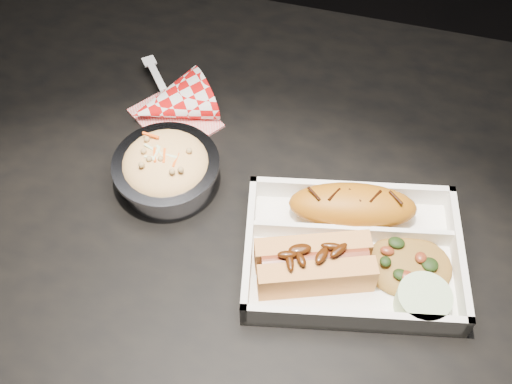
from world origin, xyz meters
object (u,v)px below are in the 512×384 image
dining_table (269,246)px  food_tray (352,255)px  napkin_fork (170,104)px  fried_pastry (353,206)px  foil_coleslaw_cup (166,168)px  hotdog (315,263)px

dining_table → food_tray: (0.11, -0.05, 0.10)m
food_tray → napkin_fork: napkin_fork is taller
dining_table → fried_pastry: (0.10, 0.01, 0.12)m
dining_table → napkin_fork: 0.24m
fried_pastry → dining_table: bearing=-174.9°
food_tray → foil_coleslaw_cup: (-0.25, 0.05, 0.02)m
fried_pastry → foil_coleslaw_cup: (-0.24, -0.00, -0.00)m
foil_coleslaw_cup → dining_table: bearing=-2.2°
hotdog → foil_coleslaw_cup: size_ratio=1.07×
dining_table → hotdog: size_ratio=8.30×
napkin_fork → foil_coleslaw_cup: bearing=-20.8°
food_tray → hotdog: (-0.04, -0.04, 0.02)m
dining_table → foil_coleslaw_cup: foil_coleslaw_cup is taller
fried_pastry → foil_coleslaw_cup: bearing=-179.1°
food_tray → napkin_fork: 0.33m
food_tray → hotdog: hotdog is taller
napkin_fork → food_tray: bearing=20.5°
hotdog → fried_pastry: bearing=52.4°
food_tray → hotdog: size_ratio=1.95×
hotdog → napkin_fork: size_ratio=0.90×
hotdog → napkin_fork: (-0.25, 0.20, -0.02)m
dining_table → hotdog: hotdog is taller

